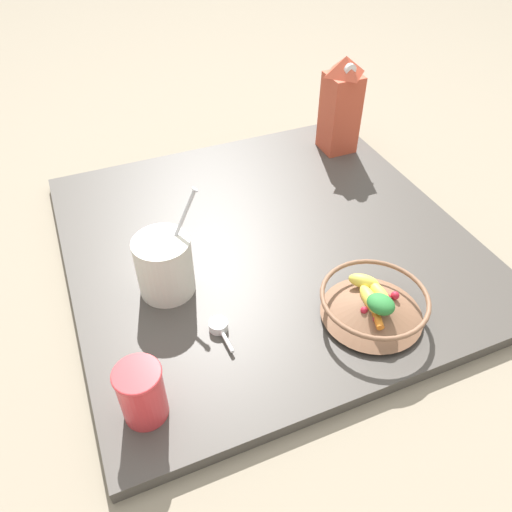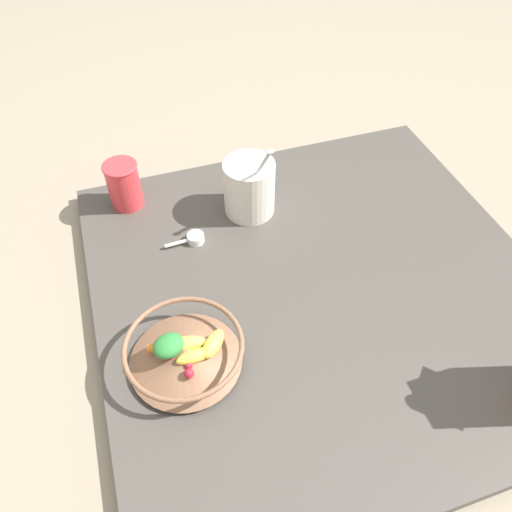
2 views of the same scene
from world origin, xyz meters
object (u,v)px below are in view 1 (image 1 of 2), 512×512
(yogurt_tub, at_px, (164,263))
(drinking_cup, at_px, (142,392))
(fruit_bowl, at_px, (373,304))
(milk_carton, at_px, (341,105))

(yogurt_tub, height_order, drinking_cup, yogurt_tub)
(yogurt_tub, bearing_deg, fruit_bowl, -33.23)
(drinking_cup, bearing_deg, milk_carton, 41.53)
(fruit_bowl, distance_m, milk_carton, 0.70)
(fruit_bowl, height_order, yogurt_tub, yogurt_tub)
(fruit_bowl, bearing_deg, yogurt_tub, 146.77)
(yogurt_tub, relative_size, drinking_cup, 1.98)
(milk_carton, xyz_separation_m, drinking_cup, (-0.76, -0.68, -0.08))
(yogurt_tub, xyz_separation_m, drinking_cup, (-0.12, -0.28, -0.01))
(yogurt_tub, bearing_deg, milk_carton, 31.29)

